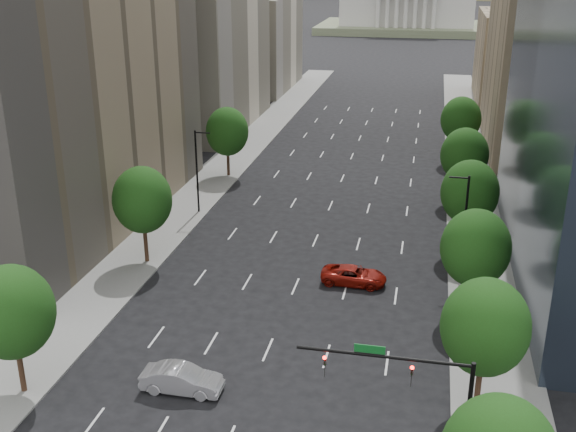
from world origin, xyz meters
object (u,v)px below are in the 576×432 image
Objects in this scene: capitol at (408,6)px; car_red_far at (354,275)px; car_silver at (182,379)px; traffic_signal at (421,388)px.

car_red_far is (4.70, -198.19, -7.82)m from capitol.
capitol is at bearing -1.60° from car_silver.
car_silver reaches higher than car_red_far.
car_red_far is (8.92, 17.35, -0.10)m from car_silver.
car_silver is 19.51m from car_red_far.
traffic_signal is 1.67× the size of car_red_far.
traffic_signal is at bearing -87.26° from capitol.
capitol reaches higher than car_silver.
car_silver is at bearing 164.22° from traffic_signal.
capitol is 11.51× the size of car_silver.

